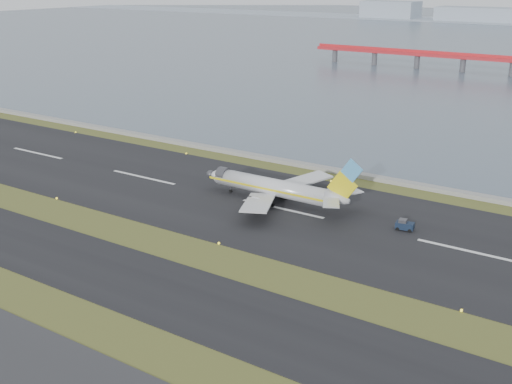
% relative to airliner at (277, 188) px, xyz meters
% --- Properties ---
extents(ground, '(1000.00, 1000.00, 0.00)m').
position_rel_airliner_xyz_m(ground, '(2.91, -32.59, -3.46)').
color(ground, '#3C4E1C').
rests_on(ground, ground).
extents(taxiway_strip, '(1000.00, 18.00, 0.10)m').
position_rel_airliner_xyz_m(taxiway_strip, '(2.91, -44.59, -3.41)').
color(taxiway_strip, black).
rests_on(taxiway_strip, ground).
extents(runway_strip, '(1000.00, 45.00, 0.10)m').
position_rel_airliner_xyz_m(runway_strip, '(2.91, -2.59, -3.41)').
color(runway_strip, black).
rests_on(runway_strip, ground).
extents(seawall, '(1000.00, 2.50, 1.00)m').
position_rel_airliner_xyz_m(seawall, '(2.91, 27.41, -2.96)').
color(seawall, gray).
rests_on(seawall, ground).
extents(airliner, '(38.52, 32.89, 12.80)m').
position_rel_airliner_xyz_m(airliner, '(0.00, 0.00, 0.00)').
color(airliner, silver).
rests_on(airliner, ground).
extents(pushback_tug, '(3.73, 2.53, 2.22)m').
position_rel_airliner_xyz_m(pushback_tug, '(28.91, 0.61, -2.38)').
color(pushback_tug, '#121E32').
rests_on(pushback_tug, ground).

